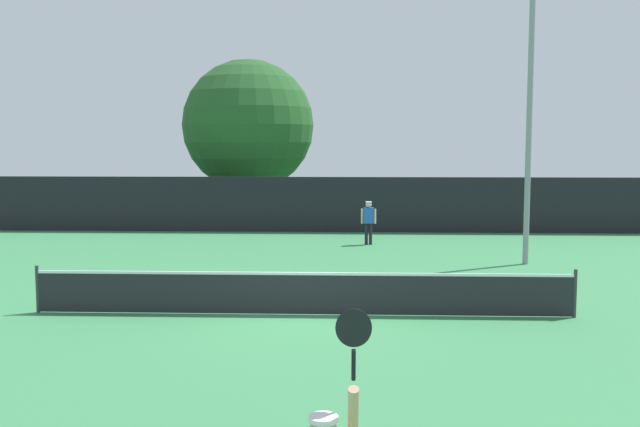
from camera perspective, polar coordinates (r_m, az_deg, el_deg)
The scene contains 8 objects.
ground_plane at distance 16.05m, azimuth -1.43°, elevation -8.10°, with size 120.00×120.00×0.00m, color #387F4C.
tennis_net at distance 15.93m, azimuth -1.43°, elevation -6.31°, with size 12.05×0.08×1.07m.
perimeter_fence at distance 30.56m, azimuth 0.37°, elevation 0.72°, with size 37.45×0.12×2.37m, color black.
player_receiving at distance 26.82m, azimuth 3.90°, elevation -0.38°, with size 0.57×0.24×1.63m.
tennis_ball at distance 17.00m, azimuth -7.16°, elevation -7.24°, with size 0.07×0.07×0.07m, color #CCE033.
light_pole at distance 23.25m, azimuth 16.43°, elevation 8.80°, with size 1.18×0.28×9.21m.
large_tree at distance 35.20m, azimuth -5.76°, elevation 7.01°, with size 6.38×6.38×7.86m.
parked_car_near at distance 36.32m, azimuth 3.57°, elevation 0.85°, with size 2.50×4.43×1.69m.
Camera 1 is at (1.02, -15.55, 3.82)m, focal length 40.05 mm.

